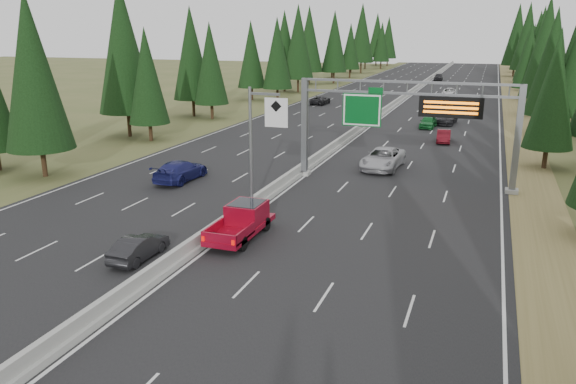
% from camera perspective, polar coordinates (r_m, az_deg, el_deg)
% --- Properties ---
extents(road, '(32.00, 260.00, 0.08)m').
position_cam_1_polar(road, '(89.18, 10.59, 8.46)').
color(road, black).
rests_on(road, ground).
extents(shoulder_right, '(3.60, 260.00, 0.06)m').
position_cam_1_polar(shoulder_right, '(88.13, 22.16, 7.46)').
color(shoulder_right, olive).
rests_on(shoulder_right, ground).
extents(shoulder_left, '(3.60, 260.00, 0.06)m').
position_cam_1_polar(shoulder_left, '(93.67, -0.34, 9.07)').
color(shoulder_left, '#465326').
rests_on(shoulder_left, ground).
extents(median_barrier, '(0.70, 260.00, 0.85)m').
position_cam_1_polar(median_barrier, '(89.13, 10.60, 8.70)').
color(median_barrier, gray).
rests_on(median_barrier, road).
extents(sign_gantry, '(16.75, 0.98, 7.80)m').
position_cam_1_polar(sign_gantry, '(42.96, 12.68, 7.44)').
color(sign_gantry, slate).
rests_on(sign_gantry, road).
extents(hov_sign_pole, '(2.80, 0.50, 8.00)m').
position_cam_1_polar(hov_sign_pole, '(35.64, -2.97, 5.21)').
color(hov_sign_pole, slate).
rests_on(hov_sign_pole, road).
extents(tree_row_right, '(11.70, 239.44, 18.90)m').
position_cam_1_polar(tree_row_right, '(72.52, 26.78, 12.75)').
color(tree_row_right, black).
rests_on(tree_row_right, ground).
extents(tree_row_left, '(11.61, 239.50, 18.93)m').
position_cam_1_polar(tree_row_left, '(80.56, -7.15, 14.38)').
color(tree_row_left, black).
rests_on(tree_row_left, ground).
extents(silver_minivan, '(3.28, 6.41, 1.73)m').
position_cam_1_polar(silver_minivan, '(48.57, 9.63, 3.38)').
color(silver_minivan, '#B1B0B5').
rests_on(silver_minivan, road).
extents(red_pickup, '(2.03, 5.69, 1.85)m').
position_cam_1_polar(red_pickup, '(32.15, -4.51, -2.70)').
color(red_pickup, black).
rests_on(red_pickup, road).
extents(car_ahead_green, '(1.89, 4.34, 1.46)m').
position_cam_1_polar(car_ahead_green, '(70.47, 14.05, 6.92)').
color(car_ahead_green, '#166429').
rests_on(car_ahead_green, road).
extents(car_ahead_dkred, '(1.65, 4.04, 1.30)m').
position_cam_1_polar(car_ahead_dkred, '(61.58, 15.53, 5.48)').
color(car_ahead_dkred, '#580C15').
rests_on(car_ahead_dkred, road).
extents(car_ahead_dkgrey, '(2.67, 5.62, 1.58)m').
position_cam_1_polar(car_ahead_dkgrey, '(74.22, 15.82, 7.28)').
color(car_ahead_dkgrey, black).
rests_on(car_ahead_dkgrey, road).
extents(car_ahead_white, '(2.56, 5.42, 1.50)m').
position_cam_1_polar(car_ahead_white, '(105.87, 16.08, 9.70)').
color(car_ahead_white, silver).
rests_on(car_ahead_white, road).
extents(car_ahead_far, '(2.06, 4.83, 1.63)m').
position_cam_1_polar(car_ahead_far, '(141.06, 15.04, 11.24)').
color(car_ahead_far, black).
rests_on(car_ahead_far, road).
extents(car_onc_near, '(1.36, 3.86, 1.27)m').
position_cam_1_polar(car_onc_near, '(29.96, -14.91, -5.44)').
color(car_onc_near, black).
rests_on(car_onc_near, road).
extents(car_onc_blue, '(2.39, 5.62, 1.62)m').
position_cam_1_polar(car_onc_blue, '(44.76, -10.87, 2.16)').
color(car_onc_blue, navy).
rests_on(car_onc_blue, road).
extents(car_onc_white, '(2.17, 4.67, 1.55)m').
position_cam_1_polar(car_onc_white, '(82.17, 7.58, 8.53)').
color(car_onc_white, silver).
rests_on(car_onc_white, road).
extents(car_onc_far, '(2.40, 4.95, 1.36)m').
position_cam_1_polar(car_onc_far, '(91.20, 3.31, 9.32)').
color(car_onc_far, black).
rests_on(car_onc_far, road).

